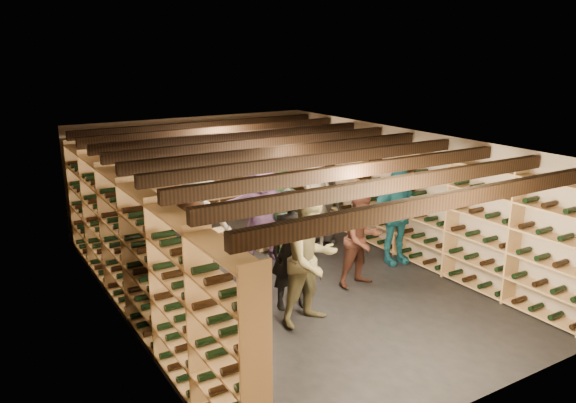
% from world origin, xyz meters
% --- Properties ---
extents(ground, '(8.00, 8.00, 0.00)m').
position_xyz_m(ground, '(0.00, 0.00, 0.00)').
color(ground, black).
rests_on(ground, ground).
extents(walls, '(5.52, 8.02, 2.40)m').
position_xyz_m(walls, '(0.00, 0.00, 1.20)').
color(walls, '#C4AF98').
rests_on(walls, ground).
extents(ceiling, '(5.50, 8.00, 0.01)m').
position_xyz_m(ceiling, '(0.00, 0.00, 2.40)').
color(ceiling, beige).
rests_on(ceiling, walls).
extents(ceiling_joists, '(5.40, 7.12, 0.18)m').
position_xyz_m(ceiling_joists, '(0.00, 0.00, 2.26)').
color(ceiling_joists, black).
rests_on(ceiling_joists, ground).
extents(wine_rack_left, '(0.32, 7.50, 2.15)m').
position_xyz_m(wine_rack_left, '(-2.57, 0.00, 1.08)').
color(wine_rack_left, tan).
rests_on(wine_rack_left, ground).
extents(wine_rack_right, '(0.32, 7.50, 2.15)m').
position_xyz_m(wine_rack_right, '(2.57, 0.00, 1.08)').
color(wine_rack_right, tan).
rests_on(wine_rack_right, ground).
extents(wine_rack_back, '(4.70, 0.30, 2.15)m').
position_xyz_m(wine_rack_back, '(0.00, 3.83, 1.07)').
color(wine_rack_back, tan).
rests_on(wine_rack_back, ground).
extents(crate_stack_left, '(0.50, 0.33, 0.85)m').
position_xyz_m(crate_stack_left, '(0.52, 1.63, 0.42)').
color(crate_stack_left, tan).
rests_on(crate_stack_left, ground).
extents(crate_stack_right, '(0.54, 0.39, 0.34)m').
position_xyz_m(crate_stack_right, '(-0.32, 2.23, 0.17)').
color(crate_stack_right, tan).
rests_on(crate_stack_right, ground).
extents(crate_loose, '(0.53, 0.37, 0.17)m').
position_xyz_m(crate_loose, '(0.94, 1.37, 0.09)').
color(crate_loose, tan).
rests_on(crate_loose, ground).
extents(person_0, '(1.01, 0.83, 1.77)m').
position_xyz_m(person_0, '(-2.16, -0.73, 0.88)').
color(person_0, black).
rests_on(person_0, ground).
extents(person_1, '(0.76, 0.59, 1.86)m').
position_xyz_m(person_1, '(-0.41, -0.88, 0.93)').
color(person_1, black).
rests_on(person_1, ground).
extents(person_2, '(1.01, 0.83, 1.88)m').
position_xyz_m(person_2, '(-0.43, -1.43, 0.94)').
color(person_2, brown).
rests_on(person_2, ground).
extents(person_4, '(1.14, 0.60, 1.86)m').
position_xyz_m(person_4, '(2.18, -0.29, 0.93)').
color(person_4, '#1A5E70').
rests_on(person_4, ground).
extents(person_5, '(1.75, 1.14, 1.80)m').
position_xyz_m(person_5, '(-1.78, -0.34, 0.90)').
color(person_5, brown).
rests_on(person_5, ground).
extents(person_7, '(0.67, 0.45, 1.84)m').
position_xyz_m(person_7, '(1.27, 0.93, 0.92)').
color(person_7, gray).
rests_on(person_7, ground).
extents(person_8, '(0.81, 0.64, 1.61)m').
position_xyz_m(person_8, '(1.01, -0.77, 0.80)').
color(person_8, '#402118').
rests_on(person_8, ground).
extents(person_9, '(1.20, 0.71, 1.83)m').
position_xyz_m(person_9, '(-1.06, 1.12, 0.92)').
color(person_9, beige).
rests_on(person_9, ground).
extents(person_10, '(1.04, 0.70, 1.64)m').
position_xyz_m(person_10, '(0.71, 1.30, 0.82)').
color(person_10, '#29542D').
rests_on(person_10, ground).
extents(person_11, '(1.86, 1.15, 1.91)m').
position_xyz_m(person_11, '(0.18, 1.15, 0.95)').
color(person_11, slate).
rests_on(person_11, ground).
extents(person_12, '(0.82, 0.57, 1.59)m').
position_xyz_m(person_12, '(1.68, 1.30, 0.79)').
color(person_12, '#343338').
rests_on(person_12, ground).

